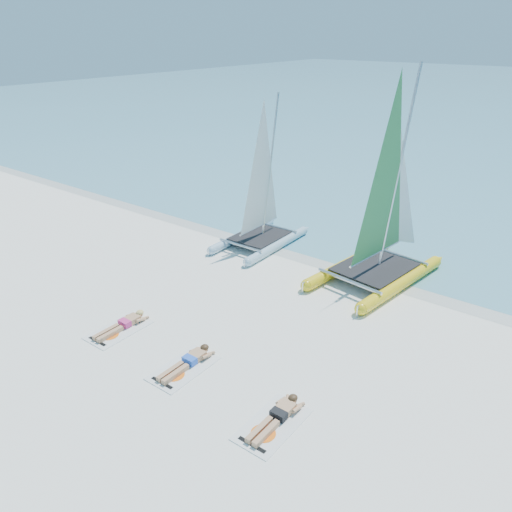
{
  "coord_description": "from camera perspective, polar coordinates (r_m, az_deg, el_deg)",
  "views": [
    {
      "loc": [
        7.67,
        -9.62,
        8.0
      ],
      "look_at": [
        -0.51,
        1.2,
        1.78
      ],
      "focal_mm": 35.0,
      "sensor_mm": 36.0,
      "label": 1
    }
  ],
  "objects": [
    {
      "name": "towel_a",
      "position": [
        15.17,
        -15.4,
        -8.14
      ],
      "size": [
        1.0,
        1.85,
        0.02
      ],
      "primitive_type": "cube",
      "color": "white",
      "rests_on": "ground"
    },
    {
      "name": "towel_b",
      "position": [
        13.3,
        -8.28,
        -12.57
      ],
      "size": [
        1.0,
        1.85,
        0.02
      ],
      "primitive_type": "cube",
      "color": "white",
      "rests_on": "ground"
    },
    {
      "name": "wet_sand_strip",
      "position": [
        18.74,
        9.2,
        -0.94
      ],
      "size": [
        140.0,
        1.4,
        0.01
      ],
      "primitive_type": "cube",
      "color": "beige",
      "rests_on": "ground"
    },
    {
      "name": "ground",
      "position": [
        14.67,
        -1.26,
        -8.39
      ],
      "size": [
        140.0,
        140.0,
        0.0
      ],
      "primitive_type": "plane",
      "color": "white",
      "rests_on": "ground"
    },
    {
      "name": "catamaran_yellow",
      "position": [
        17.52,
        14.97,
        4.82
      ],
      "size": [
        3.26,
        5.87,
        7.31
      ],
      "rotation": [
        0.0,
        0.0,
        -0.14
      ],
      "color": "#FFAF1A",
      "rests_on": "ground"
    },
    {
      "name": "sunbather_a",
      "position": [
        15.21,
        -14.88,
        -7.5
      ],
      "size": [
        0.37,
        1.73,
        0.26
      ],
      "color": "tan",
      "rests_on": "towel_a"
    },
    {
      "name": "towel_c",
      "position": [
        11.64,
        1.91,
        -18.69
      ],
      "size": [
        1.0,
        1.85,
        0.02
      ],
      "primitive_type": "cube",
      "color": "white",
      "rests_on": "ground"
    },
    {
      "name": "sunbather_c",
      "position": [
        11.69,
        2.49,
        -17.78
      ],
      "size": [
        0.37,
        1.73,
        0.26
      ],
      "color": "tan",
      "rests_on": "towel_c"
    },
    {
      "name": "sunbather_b",
      "position": [
        13.34,
        -7.71,
        -11.81
      ],
      "size": [
        0.37,
        1.73,
        0.26
      ],
      "color": "tan",
      "rests_on": "towel_b"
    },
    {
      "name": "catamaran_blue",
      "position": [
        19.69,
        0.58,
        6.27
      ],
      "size": [
        2.16,
        4.42,
        6.0
      ],
      "rotation": [
        0.0,
        0.0,
        0.01
      ],
      "color": "#ADCAE4",
      "rests_on": "ground"
    }
  ]
}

